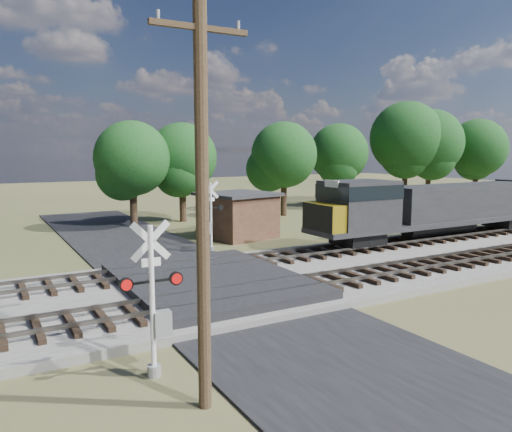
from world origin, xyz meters
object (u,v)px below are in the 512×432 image
crossing_signal_near (156,312)px  equipment_shed (238,215)px  crossing_signal_far (210,223)px  utility_pole (202,201)px

crossing_signal_near → equipment_shed: size_ratio=0.78×
crossing_signal_far → equipment_shed: (3.65, 3.52, -0.18)m
crossing_signal_near → utility_pole: bearing=-76.4°
crossing_signal_near → equipment_shed: crossing_signal_near is taller
crossing_signal_far → crossing_signal_near: bearing=54.6°
utility_pole → crossing_signal_far: bearing=65.5°
crossing_signal_far → equipment_shed: 5.08m
crossing_signal_far → equipment_shed: bearing=-142.2°
crossing_signal_near → crossing_signal_far: (7.86, 14.01, 0.00)m
crossing_signal_near → crossing_signal_far: 16.07m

